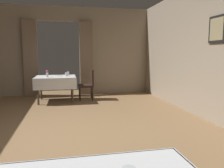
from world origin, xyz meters
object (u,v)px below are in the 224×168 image
dining_table_mid (56,80)px  plate_mid_b (59,75)px  chair_mid_right (88,83)px  flower_vase_mid (47,73)px  glass_mid_d (66,74)px  glass_mid_c (68,73)px

dining_table_mid → plate_mid_b: size_ratio=5.04×
chair_mid_right → plate_mid_b: size_ratio=3.99×
chair_mid_right → flower_vase_mid: (-1.20, -0.25, 0.34)m
flower_vase_mid → glass_mid_d: bearing=23.7°
glass_mid_c → chair_mid_right: bearing=-21.5°
dining_table_mid → flower_vase_mid: (-0.22, -0.19, 0.22)m
dining_table_mid → chair_mid_right: bearing=4.1°
chair_mid_right → glass_mid_d: (-0.66, -0.02, 0.29)m
flower_vase_mid → glass_mid_c: bearing=39.8°
dining_table_mid → flower_vase_mid: bearing=-140.4°
plate_mid_b → glass_mid_d: 0.28m
flower_vase_mid → glass_mid_d: flower_vase_mid is taller
dining_table_mid → plate_mid_b: 0.26m
dining_table_mid → glass_mid_c: 0.51m
plate_mid_b → glass_mid_d: bearing=-36.1°
glass_mid_c → plate_mid_b: bearing=-161.4°
dining_table_mid → glass_mid_c: (0.37, 0.31, 0.16)m
chair_mid_right → glass_mid_c: chair_mid_right is taller
glass_mid_d → chair_mid_right: bearing=1.6°
dining_table_mid → chair_mid_right: size_ratio=1.26×
chair_mid_right → glass_mid_c: (-0.60, 0.24, 0.29)m
chair_mid_right → glass_mid_c: 0.71m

